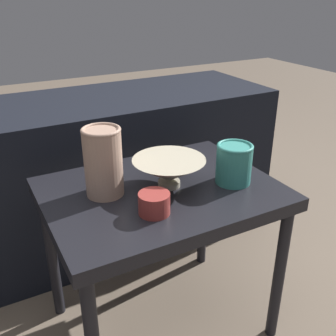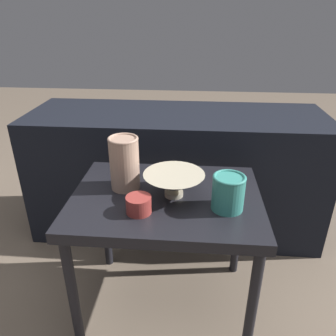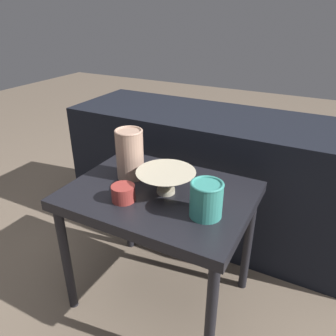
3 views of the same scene
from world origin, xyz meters
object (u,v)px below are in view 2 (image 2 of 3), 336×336
(vase_textured_left, at_px, (124,163))
(cup, at_px, (139,205))
(bowl, at_px, (174,183))
(vase_colorful_right, at_px, (228,192))

(vase_textured_left, bearing_deg, cup, -64.69)
(bowl, xyz_separation_m, vase_colorful_right, (0.18, -0.07, 0.01))
(bowl, relative_size, vase_textured_left, 1.09)
(vase_colorful_right, bearing_deg, bowl, 159.50)
(vase_colorful_right, bearing_deg, cup, -170.72)
(vase_colorful_right, distance_m, cup, 0.29)
(vase_textured_left, distance_m, cup, 0.19)
(bowl, distance_m, cup, 0.16)
(cup, bearing_deg, bowl, 47.29)
(vase_textured_left, relative_size, vase_colorful_right, 1.63)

